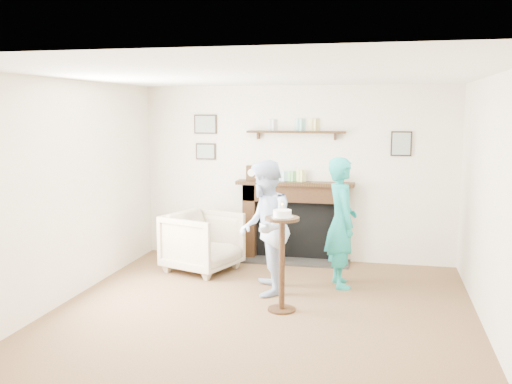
% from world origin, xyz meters
% --- Properties ---
extents(ground, '(5.00, 5.00, 0.00)m').
position_xyz_m(ground, '(0.00, 0.00, 0.00)').
color(ground, brown).
rests_on(ground, ground).
extents(room_shell, '(4.54, 5.02, 2.52)m').
position_xyz_m(room_shell, '(-0.00, 0.69, 1.62)').
color(room_shell, white).
rests_on(room_shell, ground).
extents(armchair, '(1.11, 1.09, 0.80)m').
position_xyz_m(armchair, '(-1.13, 1.59, 0.00)').
color(armchair, '#C2AB90').
rests_on(armchair, ground).
extents(man, '(0.73, 0.87, 1.58)m').
position_xyz_m(man, '(-0.11, 0.84, 0.00)').
color(man, silver).
rests_on(man, ground).
extents(woman, '(0.54, 0.67, 1.59)m').
position_xyz_m(woman, '(0.74, 1.32, 0.00)').
color(woman, '#22C1B0').
rests_on(woman, ground).
extents(pedestal_table, '(0.37, 0.37, 1.18)m').
position_xyz_m(pedestal_table, '(0.19, 0.29, 0.73)').
color(pedestal_table, black).
rests_on(pedestal_table, ground).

